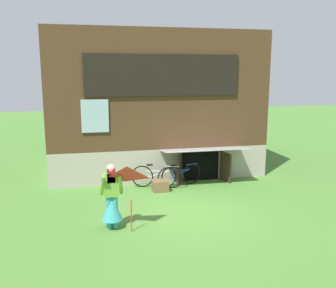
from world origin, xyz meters
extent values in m
plane|color=#4C7F33|center=(0.00, 0.00, 0.00)|extent=(60.00, 60.00, 0.00)
cube|color=#ADA393|center=(0.00, 5.37, 0.60)|extent=(7.92, 4.74, 1.20)
cube|color=#4C331E|center=(0.00, 5.37, 3.28)|extent=(7.92, 4.74, 4.16)
cube|color=black|center=(0.00, 2.96, 3.79)|extent=(5.32, 0.08, 1.39)
cube|color=#9EB7C6|center=(0.00, 2.98, 3.79)|extent=(5.16, 0.04, 1.27)
cube|color=#9EB7C6|center=(-2.33, 2.97, 2.45)|extent=(0.90, 0.06, 1.10)
cube|color=black|center=(1.37, 2.98, 0.53)|extent=(1.40, 0.03, 1.05)
cube|color=#3D2B1E|center=(0.52, 2.70, 0.53)|extent=(0.36, 0.66, 1.05)
cube|color=#3D2B1E|center=(2.22, 2.70, 0.53)|extent=(0.22, 0.70, 1.05)
cube|color=#B2B2B7|center=(1.37, 2.45, 1.25)|extent=(3.01, 1.09, 0.18)
cylinder|color=teal|center=(-2.15, -0.64, 0.42)|extent=(0.14, 0.14, 0.84)
cylinder|color=teal|center=(-1.99, -0.64, 0.42)|extent=(0.14, 0.14, 0.84)
cone|color=teal|center=(-2.07, -0.64, 0.55)|extent=(0.52, 0.52, 0.63)
cube|color=#72AD38|center=(-2.07, -0.64, 1.14)|extent=(0.34, 0.20, 0.60)
cylinder|color=#72AD38|center=(-2.29, -0.74, 1.17)|extent=(0.17, 0.33, 0.55)
cylinder|color=#72AD38|center=(-1.85, -0.74, 1.17)|extent=(0.17, 0.33, 0.55)
cube|color=maroon|center=(-2.07, -0.70, 1.39)|extent=(0.20, 0.08, 0.36)
sphere|color=#D8AD8E|center=(-2.07, -0.64, 1.56)|extent=(0.23, 0.23, 0.23)
pyramid|color=red|center=(-1.73, -1.20, 1.34)|extent=(0.91, 0.70, 0.55)
cylinder|color=beige|center=(-1.72, -0.89, 1.04)|extent=(0.01, 0.60, 0.48)
cylinder|color=red|center=(-1.62, -0.94, 0.41)|extent=(0.03, 0.03, 0.82)
torus|color=black|center=(0.94, 2.61, 0.36)|extent=(0.71, 0.22, 0.72)
torus|color=black|center=(-0.01, 2.37, 0.36)|extent=(0.71, 0.22, 0.72)
cylinder|color=#284CB2|center=(0.47, 2.49, 0.54)|extent=(0.72, 0.22, 0.04)
cylinder|color=#284CB2|center=(0.47, 2.49, 0.43)|extent=(0.78, 0.24, 0.29)
cylinder|color=#284CB2|center=(0.23, 2.43, 0.54)|extent=(0.04, 0.04, 0.40)
cube|color=black|center=(0.23, 2.43, 0.75)|extent=(0.20, 0.08, 0.05)
cylinder|color=#284CB2|center=(0.94, 2.61, 0.71)|extent=(0.43, 0.14, 0.03)
torus|color=black|center=(0.16, 2.28, 0.38)|extent=(0.74, 0.28, 0.76)
torus|color=black|center=(-0.82, 2.60, 0.38)|extent=(0.74, 0.28, 0.76)
cylinder|color=#ADAFB5|center=(-0.33, 2.44, 0.58)|extent=(0.75, 0.28, 0.04)
cylinder|color=#ADAFB5|center=(-0.33, 2.44, 0.45)|extent=(0.82, 0.30, 0.31)
cylinder|color=#ADAFB5|center=(-0.57, 2.52, 0.58)|extent=(0.04, 0.04, 0.43)
cube|color=black|center=(-0.57, 2.52, 0.79)|extent=(0.20, 0.08, 0.05)
cylinder|color=#ADAFB5|center=(0.16, 2.28, 0.76)|extent=(0.43, 0.16, 0.03)
cube|color=brown|center=(-0.30, 2.04, 0.18)|extent=(0.52, 0.44, 0.36)
camera|label=1|loc=(-2.59, -9.58, 3.88)|focal=39.75mm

